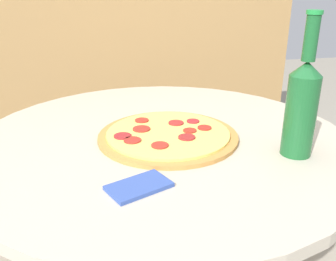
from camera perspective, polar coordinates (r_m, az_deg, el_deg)
name	(u,v)px	position (r m, az deg, el deg)	size (l,w,h in m)	color
table	(162,194)	(1.01, -0.95, -9.70)	(0.94, 0.94, 0.70)	#B2A893
fence_panel	(126,22)	(1.60, -6.37, 16.13)	(1.45, 0.04, 1.79)	olive
pizza	(168,135)	(0.92, -0.03, -0.70)	(0.34, 0.34, 0.02)	#B77F3D
beer_bottle	(302,104)	(0.85, 19.72, 3.80)	(0.07, 0.07, 0.31)	#195628
napkin	(139,186)	(0.71, -4.46, -8.47)	(0.13, 0.11, 0.01)	#334C99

